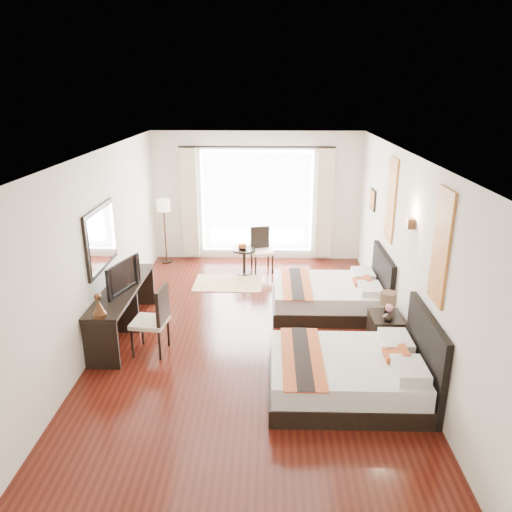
{
  "coord_description": "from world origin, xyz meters",
  "views": [
    {
      "loc": [
        0.27,
        -6.9,
        3.69
      ],
      "look_at": [
        0.07,
        0.46,
        1.17
      ],
      "focal_mm": 35.0,
      "sensor_mm": 36.0,
      "label": 1
    }
  ],
  "objects_px": {
    "bed_far": "(332,295)",
    "window_chair": "(262,258)",
    "table_lamp": "(388,300)",
    "console_desk": "(123,310)",
    "side_table": "(244,262)",
    "desk_chair": "(152,332)",
    "nightstand": "(385,332)",
    "vase": "(388,318)",
    "bed_near": "(352,373)",
    "fruit_bowl": "(242,248)",
    "floor_lamp": "(164,210)",
    "television": "(119,276)"
  },
  "relations": [
    {
      "from": "bed_far",
      "to": "window_chair",
      "type": "relative_size",
      "value": 2.05
    },
    {
      "from": "table_lamp",
      "to": "console_desk",
      "type": "xyz_separation_m",
      "value": [
        -3.99,
        0.35,
        -0.38
      ]
    },
    {
      "from": "console_desk",
      "to": "window_chair",
      "type": "relative_size",
      "value": 2.39
    },
    {
      "from": "table_lamp",
      "to": "side_table",
      "type": "distance_m",
      "value": 3.75
    },
    {
      "from": "desk_chair",
      "to": "table_lamp",
      "type": "bearing_deg",
      "value": -168.96
    },
    {
      "from": "bed_far",
      "to": "nightstand",
      "type": "bearing_deg",
      "value": -64.43
    },
    {
      "from": "nightstand",
      "to": "vase",
      "type": "xyz_separation_m",
      "value": [
        -0.02,
        -0.17,
        0.31
      ]
    },
    {
      "from": "table_lamp",
      "to": "nightstand",
      "type": "bearing_deg",
      "value": -105.91
    },
    {
      "from": "bed_near",
      "to": "fruit_bowl",
      "type": "height_order",
      "value": "bed_near"
    },
    {
      "from": "vase",
      "to": "window_chair",
      "type": "height_order",
      "value": "window_chair"
    },
    {
      "from": "nightstand",
      "to": "floor_lamp",
      "type": "xyz_separation_m",
      "value": [
        -3.97,
        3.7,
        0.92
      ]
    },
    {
      "from": "vase",
      "to": "window_chair",
      "type": "distance_m",
      "value": 3.87
    },
    {
      "from": "vase",
      "to": "floor_lamp",
      "type": "relative_size",
      "value": 0.11
    },
    {
      "from": "nightstand",
      "to": "console_desk",
      "type": "relative_size",
      "value": 0.25
    },
    {
      "from": "console_desk",
      "to": "window_chair",
      "type": "xyz_separation_m",
      "value": [
        2.11,
        2.82,
        -0.1
      ]
    },
    {
      "from": "nightstand",
      "to": "side_table",
      "type": "height_order",
      "value": "side_table"
    },
    {
      "from": "bed_far",
      "to": "floor_lamp",
      "type": "height_order",
      "value": "floor_lamp"
    },
    {
      "from": "nightstand",
      "to": "side_table",
      "type": "distance_m",
      "value": 3.75
    },
    {
      "from": "bed_near",
      "to": "nightstand",
      "type": "height_order",
      "value": "bed_near"
    },
    {
      "from": "table_lamp",
      "to": "television",
      "type": "distance_m",
      "value": 3.99
    },
    {
      "from": "side_table",
      "to": "bed_far",
      "type": "bearing_deg",
      "value": -47.08
    },
    {
      "from": "window_chair",
      "to": "floor_lamp",
      "type": "bearing_deg",
      "value": -117.62
    },
    {
      "from": "television",
      "to": "fruit_bowl",
      "type": "distance_m",
      "value": 3.24
    },
    {
      "from": "vase",
      "to": "window_chair",
      "type": "xyz_separation_m",
      "value": [
        -1.84,
        3.39,
        -0.29
      ]
    },
    {
      "from": "nightstand",
      "to": "desk_chair",
      "type": "height_order",
      "value": "desk_chair"
    },
    {
      "from": "table_lamp",
      "to": "floor_lamp",
      "type": "relative_size",
      "value": 0.26
    },
    {
      "from": "television",
      "to": "side_table",
      "type": "relative_size",
      "value": 1.56
    },
    {
      "from": "bed_near",
      "to": "nightstand",
      "type": "bearing_deg",
      "value": 60.21
    },
    {
      "from": "console_desk",
      "to": "vase",
      "type": "bearing_deg",
      "value": -8.22
    },
    {
      "from": "vase",
      "to": "fruit_bowl",
      "type": "relative_size",
      "value": 0.69
    },
    {
      "from": "bed_far",
      "to": "vase",
      "type": "distance_m",
      "value": 1.63
    },
    {
      "from": "television",
      "to": "desk_chair",
      "type": "height_order",
      "value": "television"
    },
    {
      "from": "console_desk",
      "to": "television",
      "type": "xyz_separation_m",
      "value": [
        0.02,
        -0.11,
        0.62
      ]
    },
    {
      "from": "bed_near",
      "to": "table_lamp",
      "type": "bearing_deg",
      "value": 60.81
    },
    {
      "from": "floor_lamp",
      "to": "console_desk",
      "type": "bearing_deg",
      "value": -90.21
    },
    {
      "from": "vase",
      "to": "desk_chair",
      "type": "relative_size",
      "value": 0.15
    },
    {
      "from": "table_lamp",
      "to": "bed_far",
      "type": "bearing_deg",
      "value": 117.17
    },
    {
      "from": "nightstand",
      "to": "window_chair",
      "type": "height_order",
      "value": "window_chair"
    },
    {
      "from": "table_lamp",
      "to": "desk_chair",
      "type": "height_order",
      "value": "desk_chair"
    },
    {
      "from": "fruit_bowl",
      "to": "window_chair",
      "type": "xyz_separation_m",
      "value": [
        0.39,
        0.2,
        -0.29
      ]
    },
    {
      "from": "fruit_bowl",
      "to": "window_chair",
      "type": "height_order",
      "value": "window_chair"
    },
    {
      "from": "console_desk",
      "to": "desk_chair",
      "type": "bearing_deg",
      "value": -45.58
    },
    {
      "from": "bed_near",
      "to": "television",
      "type": "distance_m",
      "value": 3.67
    },
    {
      "from": "desk_chair",
      "to": "side_table",
      "type": "relative_size",
      "value": 1.89
    },
    {
      "from": "fruit_bowl",
      "to": "window_chair",
      "type": "relative_size",
      "value": 0.23
    },
    {
      "from": "desk_chair",
      "to": "nightstand",
      "type": "bearing_deg",
      "value": -169.91
    },
    {
      "from": "bed_far",
      "to": "television",
      "type": "relative_size",
      "value": 2.25
    },
    {
      "from": "bed_far",
      "to": "bed_near",
      "type": "bearing_deg",
      "value": -90.72
    },
    {
      "from": "bed_near",
      "to": "table_lamp",
      "type": "relative_size",
      "value": 5.24
    },
    {
      "from": "television",
      "to": "window_chair",
      "type": "xyz_separation_m",
      "value": [
        2.09,
        2.93,
        -0.72
      ]
    }
  ]
}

